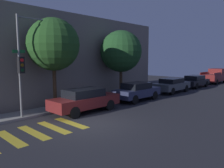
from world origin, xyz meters
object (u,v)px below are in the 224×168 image
pickup_truck (215,76)px  tree_midblock (121,51)px  traffic_light_pole (27,54)px  sedan_tail_of_row (195,81)px  tree_near_corner (53,45)px  sedan_far_end (172,85)px  sedan_near_corner (85,100)px  sedan_middle (137,91)px

pickup_truck → tree_midblock: tree_midblock is taller
traffic_light_pole → sedan_tail_of_row: traffic_light_pole is taller
pickup_truck → tree_midblock: bearing=174.6°
sedan_tail_of_row → tree_near_corner: 18.14m
sedan_far_end → sedan_near_corner: bearing=-180.0°
sedan_near_corner → sedan_middle: size_ratio=1.08×
tree_near_corner → tree_midblock: 6.46m
sedan_near_corner → sedan_tail_of_row: (16.60, 0.00, -0.04)m
traffic_light_pole → sedan_tail_of_row: size_ratio=1.24×
sedan_near_corner → tree_midblock: size_ratio=0.80×
sedan_far_end → pickup_truck: size_ratio=0.87×
sedan_near_corner → tree_midblock: 6.44m
sedan_middle → sedan_tail_of_row: (11.20, 0.00, -0.02)m
traffic_light_pole → tree_midblock: traffic_light_pole is taller
sedan_near_corner → pickup_truck: (23.10, 0.00, 0.18)m
sedan_near_corner → sedan_middle: sedan_near_corner is taller
pickup_truck → tree_near_corner: bearing=176.0°
traffic_light_pole → sedan_near_corner: traffic_light_pole is taller
sedan_far_end → tree_near_corner: bearing=172.1°
traffic_light_pole → sedan_middle: (8.44, -1.27, -2.88)m
sedan_middle → sedan_far_end: bearing=0.0°
sedan_tail_of_row → tree_midblock: 11.85m
tree_near_corner → traffic_light_pole: bearing=-167.6°
sedan_tail_of_row → sedan_middle: bearing=-180.0°
sedan_near_corner → sedan_tail_of_row: size_ratio=0.99×
sedan_middle → tree_midblock: size_ratio=0.74×
sedan_near_corner → sedan_far_end: (11.14, 0.00, -0.02)m
sedan_near_corner → sedan_tail_of_row: bearing=0.0°
sedan_far_end → tree_near_corner: 12.86m
sedan_near_corner → traffic_light_pole: bearing=157.2°
sedan_far_end → tree_midblock: size_ratio=0.79×
traffic_light_pole → sedan_far_end: 14.52m
sedan_tail_of_row → tree_midblock: (-11.27, 1.69, 3.23)m
sedan_near_corner → tree_near_corner: 4.02m
tree_midblock → traffic_light_pole: bearing=-177.1°
traffic_light_pole → sedan_middle: bearing=-8.6°
tree_near_corner → sedan_far_end: bearing=-7.9°
pickup_truck → tree_near_corner: size_ratio=0.88×
sedan_far_end → sedan_tail_of_row: sedan_far_end is taller
sedan_near_corner → sedan_middle: (5.40, 0.00, -0.02)m
sedan_far_end → sedan_tail_of_row: 5.47m
pickup_truck → sedan_tail_of_row: bearing=-180.0°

